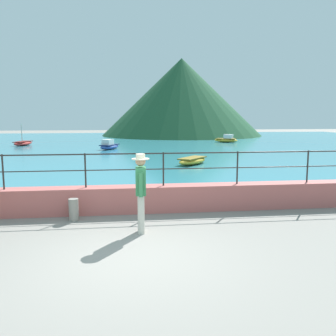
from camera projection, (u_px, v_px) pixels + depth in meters
name	position (u px, v px, depth m)	size (l,w,h in m)	color
ground_plane	(127.00, 259.00, 6.44)	(120.00, 120.00, 0.00)	gray
promenade_wall	(125.00, 199.00, 9.53)	(20.00, 0.56, 0.70)	#BC605B
railing	(125.00, 163.00, 9.39)	(18.44, 0.04, 0.90)	#282623
lake_water	(123.00, 145.00, 31.81)	(64.00, 44.32, 0.06)	teal
hill_main	(181.00, 97.00, 46.27)	(20.67, 20.67, 9.87)	#1E4C2D
person_walking	(141.00, 189.00, 7.76)	(0.38, 0.57, 1.75)	beige
bollard	(74.00, 210.00, 8.78)	(0.24, 0.24, 0.55)	gray
boat_0	(109.00, 146.00, 27.00)	(1.84, 2.46, 0.76)	#2D4C9E
boat_1	(192.00, 160.00, 18.61)	(2.16, 2.34, 0.36)	gold
boat_2	(226.00, 139.00, 34.23)	(2.40, 2.05, 0.76)	gold
boat_3	(23.00, 143.00, 30.42)	(1.55, 2.46, 1.86)	red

